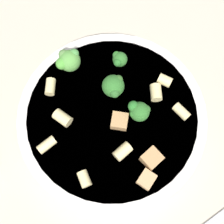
{
  "coord_description": "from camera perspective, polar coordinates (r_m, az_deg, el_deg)",
  "views": [
    {
      "loc": [
        0.13,
        0.07,
        0.44
      ],
      "look_at": [
        0.0,
        0.0,
        0.04
      ],
      "focal_mm": 45.0,
      "sensor_mm": 36.0,
      "label": 1
    }
  ],
  "objects": [
    {
      "name": "rigatoni_6",
      "position": [
        0.41,
        2.17,
        -8.02
      ],
      "size": [
        0.03,
        0.03,
        0.02
      ],
      "primitive_type": "cylinder",
      "rotation": [
        1.57,
        0.0,
        1.2
      ],
      "color": "beige",
      "rests_on": "pasta_bowl"
    },
    {
      "name": "broccoli_floret_3",
      "position": [
        0.45,
        -8.8,
        10.33
      ],
      "size": [
        0.04,
        0.04,
        0.04
      ],
      "color": "#9EC175",
      "rests_on": "pasta_bowl"
    },
    {
      "name": "rigatoni_3",
      "position": [
        0.42,
        -13.13,
        -6.5
      ],
      "size": [
        0.03,
        0.02,
        0.01
      ],
      "primitive_type": "cylinder",
      "rotation": [
        1.57,
        0.0,
        1.17
      ],
      "color": "beige",
      "rests_on": "pasta_bowl"
    },
    {
      "name": "broccoli_floret_0",
      "position": [
        0.45,
        1.45,
        10.69
      ],
      "size": [
        0.03,
        0.03,
        0.03
      ],
      "color": "#9EC175",
      "rests_on": "pasta_bowl"
    },
    {
      "name": "rigatoni_2",
      "position": [
        0.43,
        -10.02,
        -1.19
      ],
      "size": [
        0.02,
        0.03,
        0.02
      ],
      "primitive_type": "cylinder",
      "rotation": [
        1.57,
        0.0,
        2.99
      ],
      "color": "beige",
      "rests_on": "pasta_bowl"
    },
    {
      "name": "broccoli_floret_2",
      "position": [
        0.43,
        0.31,
        5.26
      ],
      "size": [
        0.04,
        0.03,
        0.04
      ],
      "color": "#9EC175",
      "rests_on": "pasta_bowl"
    },
    {
      "name": "chicken_chunk_0",
      "position": [
        0.41,
        7.03,
        -13.43
      ],
      "size": [
        0.03,
        0.02,
        0.01
      ],
      "primitive_type": "cube",
      "rotation": [
        0.0,
        0.0,
        3.02
      ],
      "color": "tan",
      "rests_on": "pasta_bowl"
    },
    {
      "name": "rigatoni_4",
      "position": [
        0.41,
        -5.64,
        -13.37
      ],
      "size": [
        0.03,
        0.03,
        0.01
      ],
      "primitive_type": "cylinder",
      "rotation": [
        1.57,
        0.0,
        2.45
      ],
      "color": "beige",
      "rests_on": "pasta_bowl"
    },
    {
      "name": "rigatoni_1",
      "position": [
        0.45,
        10.68,
        6.32
      ],
      "size": [
        0.02,
        0.02,
        0.02
      ],
      "primitive_type": "cylinder",
      "rotation": [
        1.57,
        0.0,
        3.13
      ],
      "color": "beige",
      "rests_on": "pasta_bowl"
    },
    {
      "name": "chicken_chunk_1",
      "position": [
        0.42,
        1.55,
        -1.86
      ],
      "size": [
        0.03,
        0.03,
        0.01
      ],
      "primitive_type": "cube",
      "rotation": [
        0.0,
        0.0,
        0.32
      ],
      "color": "tan",
      "rests_on": "pasta_bowl"
    },
    {
      "name": "rigatoni_7",
      "position": [
        0.44,
        8.92,
        3.95
      ],
      "size": [
        0.03,
        0.03,
        0.02
      ],
      "primitive_type": "cylinder",
      "rotation": [
        1.57,
        0.0,
        2.1
      ],
      "color": "beige",
      "rests_on": "pasta_bowl"
    },
    {
      "name": "broccoli_floret_1",
      "position": [
        0.41,
        5.51,
        0.2
      ],
      "size": [
        0.03,
        0.03,
        0.04
      ],
      "color": "#9EC175",
      "rests_on": "pasta_bowl"
    },
    {
      "name": "chicken_chunk_2",
      "position": [
        0.41,
        8.05,
        -9.35
      ],
      "size": [
        0.03,
        0.03,
        0.02
      ],
      "primitive_type": "cube",
      "rotation": [
        0.0,
        0.0,
        2.77
      ],
      "color": "tan",
      "rests_on": "pasta_bowl"
    },
    {
      "name": "rigatoni_0",
      "position": [
        0.45,
        -12.41,
        5.03
      ],
      "size": [
        0.03,
        0.02,
        0.02
      ],
      "primitive_type": "cylinder",
      "rotation": [
        1.57,
        0.0,
        2.02
      ],
      "color": "beige",
      "rests_on": "pasta_bowl"
    },
    {
      "name": "pasta_bowl",
      "position": [
        0.45,
        0.0,
        -1.02
      ],
      "size": [
        0.29,
        0.29,
        0.03
      ],
      "color": "silver",
      "rests_on": "ground_plane"
    },
    {
      "name": "rigatoni_5",
      "position": [
        0.44,
        13.92,
        0.08
      ],
      "size": [
        0.02,
        0.03,
        0.01
      ],
      "primitive_type": "cylinder",
      "rotation": [
        1.57,
        0.0,
        2.78
      ],
      "color": "beige",
      "rests_on": "pasta_bowl"
    },
    {
      "name": "ground_plane",
      "position": [
        0.47,
        0.0,
        -1.78
      ],
      "size": [
        2.0,
        2.0,
        0.0
      ],
      "primitive_type": "plane",
      "color": "#BCB29E"
    }
  ]
}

